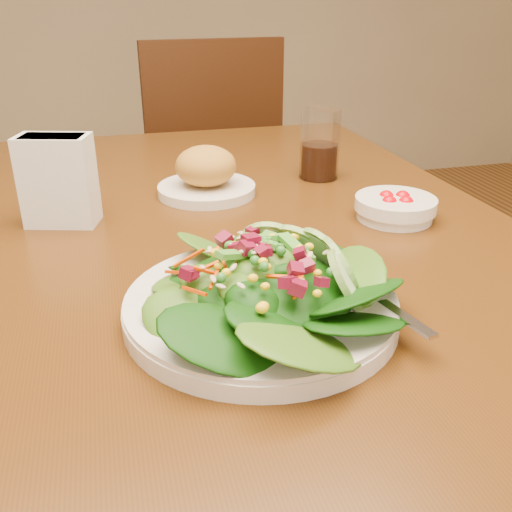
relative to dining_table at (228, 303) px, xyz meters
name	(u,v)px	position (x,y,z in m)	size (l,w,h in m)	color
dining_table	(228,303)	(0.00, 0.00, 0.00)	(0.90, 1.40, 0.75)	#422709
chair_far	(207,179)	(0.16, 1.08, -0.15)	(0.46, 0.47, 0.95)	black
salad_plate	(270,289)	(0.00, -0.21, 0.13)	(0.30, 0.29, 0.09)	silver
bread_plate	(206,175)	(0.01, 0.21, 0.14)	(0.17, 0.17, 0.09)	silver
tomato_bowl	(395,207)	(0.27, 0.02, 0.12)	(0.12, 0.12, 0.04)	silver
drinking_glass	(319,149)	(0.23, 0.25, 0.16)	(0.07, 0.07, 0.13)	silver
napkin_holder	(58,178)	(-0.22, 0.13, 0.17)	(0.11, 0.08, 0.13)	white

